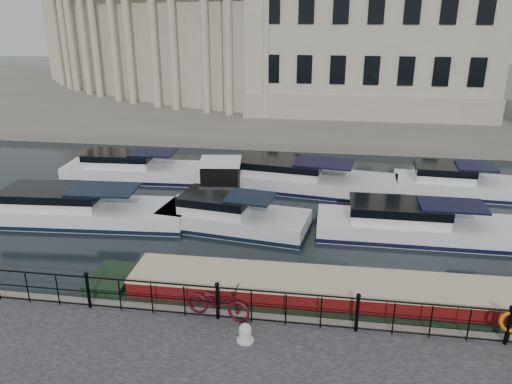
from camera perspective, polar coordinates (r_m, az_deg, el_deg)
ground_plane at (r=17.36m, az=-2.66°, el=-11.55°), size 160.00×160.00×0.00m
far_bank at (r=54.25m, az=5.35°, el=10.87°), size 120.00×42.00×0.55m
railing at (r=14.86m, az=-4.43°, el=-12.15°), size 24.14×0.14×1.22m
civic_building at (r=49.34m, az=4.08°, el=17.87°), size 53.55×31.84×16.85m
bicycle at (r=14.99m, az=-4.38°, el=-12.41°), size 2.09×1.06×1.05m
mooring_bollard at (r=14.18m, az=-1.24°, el=-15.80°), size 0.48×0.48×0.54m
life_ring_post at (r=15.44m, az=27.21°, el=-13.06°), size 0.68×0.19×1.11m
narrowboat at (r=16.38m, az=8.68°, el=-12.41°), size 16.10×2.33×1.59m
harbour_hut at (r=24.92m, az=-4.04°, el=1.08°), size 3.00×2.60×2.17m
cabin_cruisers at (r=24.54m, az=0.07°, el=-0.64°), size 26.02×9.75×1.99m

